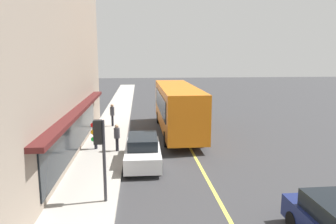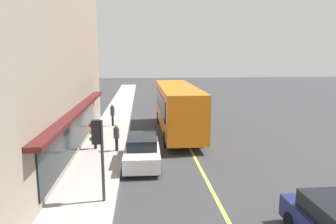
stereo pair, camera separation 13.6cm
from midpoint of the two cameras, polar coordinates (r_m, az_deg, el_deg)
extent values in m
plane|color=#38383A|center=(21.44, 3.11, -5.21)|extent=(120.00, 120.00, 0.00)
cube|color=#B2ADA3|center=(21.33, -11.29, -5.27)|extent=(80.00, 2.65, 0.15)
cube|color=#D8D14C|center=(21.44, 3.11, -5.20)|extent=(36.00, 0.16, 0.01)
cube|color=#4C1919|center=(17.89, -16.06, 0.48)|extent=(15.25, 0.70, 0.20)
cube|color=black|center=(18.19, -16.54, -3.57)|extent=(13.07, 0.08, 2.00)
cube|color=orange|center=(23.10, 1.52, 1.00)|extent=(11.02, 2.59, 3.00)
cube|color=black|center=(28.41, 0.16, 3.48)|extent=(0.14, 2.10, 1.80)
cube|color=black|center=(22.62, -1.58, 1.73)|extent=(8.80, 0.13, 1.32)
cube|color=black|center=(22.94, 4.77, 1.82)|extent=(8.80, 0.13, 1.32)
cube|color=#0CF259|center=(28.39, 0.14, 5.28)|extent=(0.10, 1.90, 0.36)
cube|color=#2D2D33|center=(28.74, 0.14, 0.32)|extent=(0.18, 2.40, 0.40)
cylinder|color=black|center=(26.71, -1.84, -1.00)|extent=(1.00, 0.31, 1.00)
cylinder|color=black|center=(26.95, 2.96, -0.91)|extent=(1.00, 0.31, 1.00)
cylinder|color=black|center=(19.87, -0.48, -4.95)|extent=(1.00, 0.31, 1.00)
cylinder|color=black|center=(20.19, 5.94, -4.76)|extent=(1.00, 0.31, 1.00)
cylinder|color=#2D2D33|center=(12.31, -11.78, -8.76)|extent=(0.12, 0.12, 3.20)
cube|color=black|center=(12.02, -12.93, -3.56)|extent=(0.30, 0.30, 0.90)
sphere|color=red|center=(11.98, -13.79, -2.31)|extent=(0.18, 0.18, 0.18)
sphere|color=orange|center=(12.04, -13.73, -3.56)|extent=(0.18, 0.18, 0.18)
sphere|color=green|center=(12.11, -13.68, -4.81)|extent=(0.18, 0.18, 0.18)
cube|color=white|center=(16.76, -4.80, -7.56)|extent=(4.33, 1.86, 0.75)
cube|color=black|center=(16.72, -4.83, -5.28)|extent=(2.43, 1.55, 0.55)
cylinder|color=black|center=(15.52, -1.74, -10.08)|extent=(0.64, 0.23, 0.64)
cylinder|color=black|center=(15.54, -7.89, -10.15)|extent=(0.64, 0.23, 0.64)
cylinder|color=black|center=(18.21, -2.16, -6.98)|extent=(0.64, 0.23, 0.64)
cylinder|color=black|center=(18.22, -7.36, -7.05)|extent=(0.64, 0.23, 0.64)
cylinder|color=black|center=(11.70, 21.37, -17.96)|extent=(0.64, 0.23, 0.64)
cylinder|color=black|center=(18.86, -9.40, -5.83)|extent=(0.18, 0.18, 0.77)
cylinder|color=#3F3F47|center=(18.68, -9.46, -3.79)|extent=(0.34, 0.34, 0.61)
sphere|color=tan|center=(18.58, -9.50, -2.56)|extent=(0.21, 0.21, 0.21)
cylinder|color=black|center=(19.49, -13.14, -5.29)|extent=(0.18, 0.18, 0.86)
cylinder|color=#3F3F47|center=(19.30, -13.24, -3.08)|extent=(0.34, 0.34, 0.68)
sphere|color=tan|center=(19.20, -13.29, -1.74)|extent=(0.24, 0.24, 0.24)
cylinder|color=black|center=(25.42, -10.17, -1.56)|extent=(0.18, 0.18, 0.86)
cylinder|color=#3F3F47|center=(25.27, -10.22, 0.14)|extent=(0.34, 0.34, 0.68)
sphere|color=tan|center=(25.20, -10.26, 1.17)|extent=(0.24, 0.24, 0.24)
camera|label=1|loc=(0.07, -90.17, -0.03)|focal=33.65mm
camera|label=2|loc=(0.07, 89.83, 0.03)|focal=33.65mm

